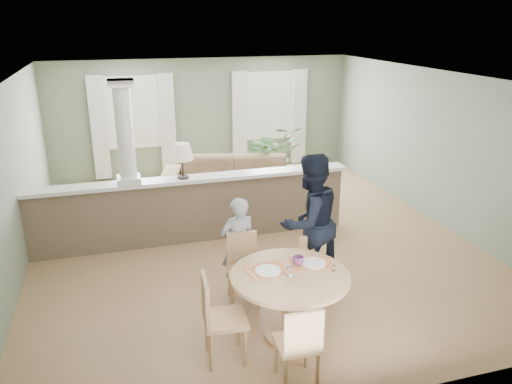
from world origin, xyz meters
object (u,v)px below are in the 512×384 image
object	(u,v)px
dining_table	(290,287)
chair_side	(218,315)
child_person	(238,246)
chair_far_man	(312,266)
chair_near	(299,342)
sofa	(233,179)
chair_far_boy	(243,264)
houseplant	(273,155)
man_person	(309,223)

from	to	relation	value
dining_table	chair_side	bearing A→B (deg)	-168.96
child_person	chair_far_man	bearing A→B (deg)	146.27
dining_table	chair_near	distance (m)	0.85
sofa	chair_far_boy	size ratio (longest dim) A/B	3.13
houseplant	man_person	bearing A→B (deg)	-102.08
houseplant	chair_far_man	distance (m)	4.84
dining_table	man_person	distance (m)	1.26
chair_far_boy	sofa	bearing A→B (deg)	85.52
dining_table	chair_side	size ratio (longest dim) A/B	1.35
chair_far_man	child_person	world-z (taller)	child_person
child_person	dining_table	bearing A→B (deg)	97.55
chair_side	chair_far_man	bearing A→B (deg)	-54.32
sofa	man_person	distance (m)	3.77
dining_table	chair_near	bearing A→B (deg)	-103.29
chair_far_boy	chair_side	world-z (taller)	chair_side
dining_table	chair_side	world-z (taller)	chair_side
sofa	chair_far_man	size ratio (longest dim) A/B	3.41
houseplant	chair_far_man	world-z (taller)	houseplant
chair_side	dining_table	bearing A→B (deg)	-74.79
chair_far_man	chair_side	world-z (taller)	chair_side
chair_far_boy	chair_side	bearing A→B (deg)	-109.62
chair_near	chair_side	world-z (taller)	chair_side
sofa	chair_side	xyz separation A→B (m)	(-1.40, -4.94, 0.13)
chair_far_boy	chair_side	xyz separation A→B (m)	(-0.58, -1.12, 0.05)
sofa	chair_far_boy	xyz separation A→B (m)	(-0.82, -3.82, 0.09)
sofa	man_person	world-z (taller)	man_person
sofa	chair_near	distance (m)	5.63
sofa	houseplant	xyz separation A→B (m)	(1.08, 0.68, 0.26)
dining_table	sofa	bearing A→B (deg)	83.81
dining_table	child_person	world-z (taller)	child_person
sofa	child_person	bearing A→B (deg)	-87.65
chair_far_man	chair_near	distance (m)	1.72
chair_near	man_person	bearing A→B (deg)	-112.21
dining_table	chair_far_man	size ratio (longest dim) A/B	1.60
chair_side	man_person	bearing A→B (deg)	-47.49
chair_far_boy	chair_far_man	bearing A→B (deg)	-6.52
houseplant	dining_table	xyz separation A→B (m)	(-1.60, -5.45, -0.03)
man_person	chair_far_man	bearing A→B (deg)	58.61
chair_near	man_person	size ratio (longest dim) A/B	0.49
dining_table	man_person	world-z (taller)	man_person
houseplant	man_person	size ratio (longest dim) A/B	0.72
chair_far_boy	child_person	bearing A→B (deg)	97.87
chair_far_boy	man_person	world-z (taller)	man_person
houseplant	dining_table	size ratio (longest dim) A/B	1.01
dining_table	man_person	size ratio (longest dim) A/B	0.71
houseplant	man_person	xyz separation A→B (m)	(-0.94, -4.41, 0.27)
sofa	chair_near	size ratio (longest dim) A/B	3.13
chair_near	child_person	xyz separation A→B (m)	(-0.11, 1.99, 0.17)
sofa	child_person	xyz separation A→B (m)	(-0.82, -3.59, 0.25)
dining_table	houseplant	bearing A→B (deg)	73.66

